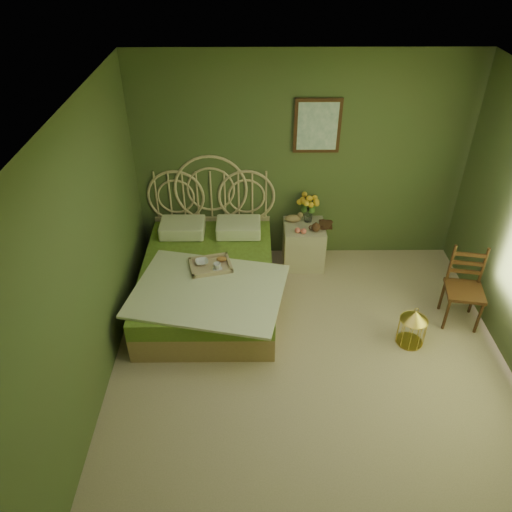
{
  "coord_description": "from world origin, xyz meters",
  "views": [
    {
      "loc": [
        -0.58,
        -3.28,
        3.82
      ],
      "look_at": [
        -0.55,
        1.0,
        0.8
      ],
      "focal_mm": 35.0,
      "sensor_mm": 36.0,
      "label": 1
    }
  ],
  "objects_px": {
    "bed": "(208,277)",
    "chair": "(464,282)",
    "nightstand": "(304,239)",
    "birdcage": "(412,327)"
  },
  "relations": [
    {
      "from": "bed",
      "to": "nightstand",
      "type": "height_order",
      "value": "bed"
    },
    {
      "from": "chair",
      "to": "birdcage",
      "type": "bearing_deg",
      "value": -136.43
    },
    {
      "from": "nightstand",
      "to": "chair",
      "type": "distance_m",
      "value": 1.95
    },
    {
      "from": "nightstand",
      "to": "birdcage",
      "type": "height_order",
      "value": "nightstand"
    },
    {
      "from": "bed",
      "to": "chair",
      "type": "relative_size",
      "value": 2.52
    },
    {
      "from": "bed",
      "to": "birdcage",
      "type": "relative_size",
      "value": 5.17
    },
    {
      "from": "bed",
      "to": "chair",
      "type": "bearing_deg",
      "value": -7.27
    },
    {
      "from": "bed",
      "to": "chair",
      "type": "distance_m",
      "value": 2.83
    },
    {
      "from": "chair",
      "to": "birdcage",
      "type": "distance_m",
      "value": 0.79
    },
    {
      "from": "birdcage",
      "to": "bed",
      "type": "bearing_deg",
      "value": 160.59
    }
  ]
}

